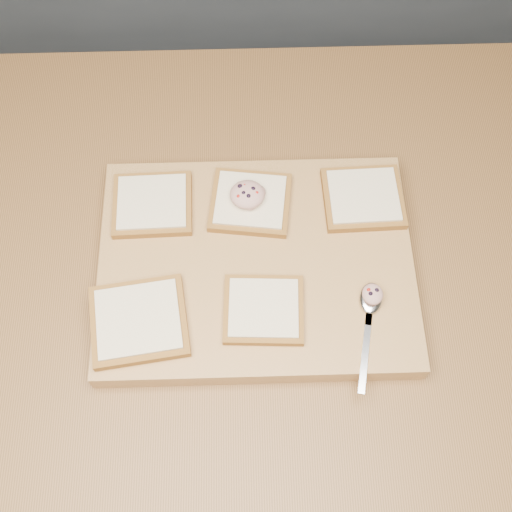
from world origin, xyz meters
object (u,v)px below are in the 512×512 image
Objects in this scene: cutting_board at (256,265)px; spoon at (370,306)px; bread_far_center at (250,202)px; tuna_salad_dollop at (247,194)px.

cutting_board is 2.82× the size of spoon.
spoon is (0.16, -0.17, -0.00)m from bread_far_center.
tuna_salad_dollop is at bearing 96.24° from cutting_board.
bread_far_center reaches higher than spoon.
bread_far_center is (-0.01, 0.09, 0.03)m from cutting_board.
spoon reaches higher than cutting_board.
bread_far_center reaches higher than cutting_board.
spoon is (0.17, -0.17, -0.02)m from tuna_salad_dollop.
cutting_board is 8.81× the size of tuna_salad_dollop.
tuna_salad_dollop is (-0.01, 0.09, 0.05)m from cutting_board.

